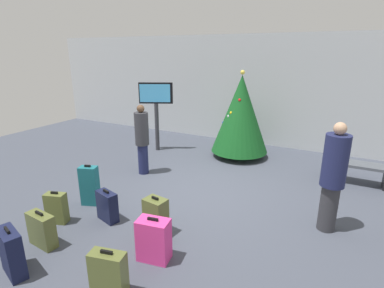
{
  "coord_description": "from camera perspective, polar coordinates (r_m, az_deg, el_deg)",
  "views": [
    {
      "loc": [
        2.58,
        -5.23,
        2.85
      ],
      "look_at": [
        -0.34,
        0.33,
        0.9
      ],
      "focal_mm": 28.11,
      "sensor_mm": 36.0,
      "label": 1
    }
  ],
  "objects": [
    {
      "name": "ground_plane",
      "position": [
        6.49,
        1.28,
        -8.81
      ],
      "size": [
        16.0,
        16.0,
        0.0
      ],
      "primitive_type": "plane",
      "color": "#424754"
    },
    {
      "name": "flight_info_kiosk",
      "position": [
        8.79,
        -6.83,
        7.75
      ],
      "size": [
        0.91,
        0.49,
        2.0
      ],
      "color": "#333338",
      "rests_on": "ground_plane"
    },
    {
      "name": "suitcase_3",
      "position": [
        5.53,
        -15.78,
        -11.29
      ],
      "size": [
        0.45,
        0.29,
        0.57
      ],
      "color": "#141938",
      "rests_on": "ground_plane"
    },
    {
      "name": "suitcase_2",
      "position": [
        4.03,
        -15.54,
        -22.75
      ],
      "size": [
        0.47,
        0.29,
        0.63
      ],
      "color": "#59602D",
      "rests_on": "ground_plane"
    },
    {
      "name": "back_wall",
      "position": [
        9.67,
        12.16,
        9.88
      ],
      "size": [
        16.0,
        0.2,
        3.35
      ],
      "primitive_type": "cube",
      "color": "#B7BCC1",
      "rests_on": "ground_plane"
    },
    {
      "name": "waiting_bench",
      "position": [
        7.63,
        29.08,
        -4.1
      ],
      "size": [
        1.42,
        0.44,
        0.48
      ],
      "color": "#4C5159",
      "rests_on": "ground_plane"
    },
    {
      "name": "suitcase_0",
      "position": [
        5.01,
        -6.89,
        -13.45
      ],
      "size": [
        0.39,
        0.3,
        0.65
      ],
      "color": "#59602D",
      "rests_on": "ground_plane"
    },
    {
      "name": "holiday_tree",
      "position": [
        8.31,
        9.21,
        5.64
      ],
      "size": [
        1.55,
        1.55,
        2.38
      ],
      "color": "#4C3319",
      "rests_on": "ground_plane"
    },
    {
      "name": "suitcase_1",
      "position": [
        4.8,
        -31.03,
        -17.27
      ],
      "size": [
        0.51,
        0.33,
        0.68
      ],
      "color": "#141938",
      "rests_on": "ground_plane"
    },
    {
      "name": "suitcase_6",
      "position": [
        5.76,
        -24.32,
        -11.01
      ],
      "size": [
        0.38,
        0.28,
        0.58
      ],
      "color": "#59602D",
      "rests_on": "ground_plane"
    },
    {
      "name": "suitcase_7",
      "position": [
        6.12,
        -18.85,
        -7.49
      ],
      "size": [
        0.38,
        0.3,
        0.81
      ],
      "color": "#19606B",
      "rests_on": "ground_plane"
    },
    {
      "name": "suitcase_4",
      "position": [
        5.24,
        -26.61,
        -14.36
      ],
      "size": [
        0.5,
        0.24,
        0.56
      ],
      "color": "#59602D",
      "rests_on": "ground_plane"
    },
    {
      "name": "traveller_0",
      "position": [
        5.27,
        25.2,
        -5.47
      ],
      "size": [
        0.48,
        0.48,
        1.83
      ],
      "color": "#333338",
      "rests_on": "ground_plane"
    },
    {
      "name": "traveller_1",
      "position": [
        7.18,
        -9.45,
        1.11
      ],
      "size": [
        0.44,
        0.44,
        1.68
      ],
      "color": "#1E234C",
      "rests_on": "ground_plane"
    },
    {
      "name": "suitcase_5",
      "position": [
        4.46,
        -7.27,
        -17.6
      ],
      "size": [
        0.49,
        0.34,
        0.66
      ],
      "color": "#E5388C",
      "rests_on": "ground_plane"
    }
  ]
}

